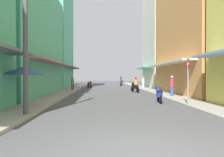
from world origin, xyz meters
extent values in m
plane|color=#4C4C4F|center=(0.00, 19.36, 0.00)|extent=(102.79, 102.79, 0.00)
cube|color=#9E9991|center=(-4.58, 19.36, 0.06)|extent=(1.75, 54.72, 0.12)
cube|color=#9E9991|center=(4.58, 19.36, 0.06)|extent=(1.75, 54.72, 0.12)
cube|color=#4CB28C|center=(-8.46, 14.54, 4.83)|extent=(6.00, 13.21, 9.65)
cube|color=#B7727F|center=(-4.96, 14.54, 2.80)|extent=(1.10, 11.89, 0.12)
cube|color=#4CB28C|center=(-8.46, 26.00, 7.74)|extent=(6.00, 8.85, 15.48)
cube|color=slate|center=(-4.96, 26.00, 2.80)|extent=(1.10, 7.96, 0.12)
cube|color=#D88C4C|center=(8.46, 15.41, 6.03)|extent=(6.00, 12.58, 12.06)
cube|color=silver|center=(4.96, 15.41, 2.80)|extent=(1.10, 11.32, 0.12)
cube|color=silver|center=(8.46, 26.49, 8.26)|extent=(6.00, 8.79, 16.51)
cube|color=#4CB28C|center=(4.96, 26.49, 2.80)|extent=(1.10, 7.91, 0.12)
cylinder|color=black|center=(-2.60, 27.62, 0.28)|extent=(0.21, 0.56, 0.56)
cylinder|color=black|center=(-2.89, 26.40, 0.28)|extent=(0.21, 0.56, 0.56)
cube|color=maroon|center=(-2.76, 26.96, 0.50)|extent=(0.50, 1.04, 0.24)
cube|color=black|center=(-2.80, 26.76, 0.70)|extent=(0.40, 0.61, 0.14)
cylinder|color=maroon|center=(-2.63, 27.49, 0.70)|extent=(0.28, 0.28, 0.45)
cylinder|color=black|center=(-2.63, 27.49, 0.95)|extent=(0.54, 0.15, 0.03)
cylinder|color=black|center=(2.81, 9.77, 0.28)|extent=(0.15, 0.57, 0.56)
cylinder|color=black|center=(2.66, 8.53, 0.28)|extent=(0.15, 0.57, 0.56)
cube|color=#1E38B7|center=(2.73, 9.10, 0.50)|extent=(0.40, 1.03, 0.24)
cube|color=black|center=(2.70, 8.90, 0.70)|extent=(0.34, 0.59, 0.14)
cylinder|color=#1E38B7|center=(2.79, 9.64, 0.70)|extent=(0.28, 0.28, 0.45)
cylinder|color=black|center=(2.79, 9.64, 0.95)|extent=(0.55, 0.10, 0.03)
cylinder|color=black|center=(2.44, 33.78, 0.28)|extent=(0.22, 0.56, 0.56)
cylinder|color=black|center=(2.11, 32.57, 0.28)|extent=(0.22, 0.56, 0.56)
cube|color=red|center=(2.26, 33.13, 0.50)|extent=(0.53, 1.04, 0.24)
cube|color=black|center=(2.21, 32.94, 0.70)|extent=(0.42, 0.61, 0.14)
cylinder|color=red|center=(2.41, 33.66, 0.70)|extent=(0.28, 0.28, 0.45)
cylinder|color=black|center=(2.41, 33.66, 0.95)|extent=(0.54, 0.17, 0.03)
cylinder|color=#334C8C|center=(2.22, 32.98, 1.05)|extent=(0.34, 0.34, 0.55)
sphere|color=black|center=(2.22, 32.98, 1.45)|extent=(0.26, 0.26, 0.26)
cylinder|color=black|center=(2.26, 18.59, 0.28)|extent=(0.25, 0.56, 0.56)
cylinder|color=black|center=(2.65, 17.41, 0.28)|extent=(0.25, 0.56, 0.56)
cube|color=black|center=(2.47, 17.95, 0.50)|extent=(0.58, 1.04, 0.24)
cube|color=black|center=(2.54, 17.76, 0.70)|extent=(0.44, 0.62, 0.14)
cylinder|color=black|center=(2.30, 18.47, 0.70)|extent=(0.28, 0.28, 0.45)
cylinder|color=black|center=(2.30, 18.47, 0.95)|extent=(0.53, 0.20, 0.03)
cylinder|color=#BF8C3F|center=(2.52, 17.81, 1.05)|extent=(0.34, 0.34, 0.55)
sphere|color=red|center=(2.52, 17.81, 1.45)|extent=(0.26, 0.26, 0.26)
cylinder|color=#99333F|center=(-4.22, 20.23, 0.37)|extent=(0.28, 0.28, 0.74)
cylinder|color=#598C59|center=(-4.22, 20.23, 1.05)|extent=(0.34, 0.34, 0.62)
sphere|color=tan|center=(-4.22, 20.23, 1.50)|extent=(0.22, 0.22, 0.22)
cone|color=#D1B77A|center=(-4.22, 20.23, 1.60)|extent=(0.44, 0.44, 0.16)
cylinder|color=beige|center=(4.58, 25.07, 0.38)|extent=(0.28, 0.28, 0.75)
cylinder|color=beige|center=(4.58, 25.07, 1.07)|extent=(0.34, 0.34, 0.63)
sphere|color=tan|center=(4.58, 25.07, 1.52)|extent=(0.22, 0.22, 0.22)
cylinder|color=#334C8C|center=(4.61, 12.59, 0.39)|extent=(0.28, 0.28, 0.79)
cylinder|color=#99333F|center=(4.61, 12.59, 1.12)|extent=(0.34, 0.34, 0.66)
sphere|color=tan|center=(4.61, 12.59, 1.59)|extent=(0.22, 0.22, 0.22)
cylinder|color=#99999E|center=(-4.69, 6.50, 1.01)|extent=(0.05, 0.05, 2.02)
cone|color=#335999|center=(-4.69, 6.50, 1.97)|extent=(2.21, 2.21, 0.45)
cylinder|color=#4C4C4F|center=(-3.95, 4.34, 3.68)|extent=(0.20, 0.20, 7.35)
cylinder|color=gray|center=(3.85, 7.27, 1.30)|extent=(0.07, 0.07, 2.60)
cylinder|color=red|center=(3.85, 7.27, 2.35)|extent=(0.02, 0.60, 0.60)
cube|color=white|center=(3.85, 7.27, 2.35)|extent=(0.03, 0.40, 0.10)
camera|label=1|loc=(-0.81, -4.87, 1.68)|focal=35.97mm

